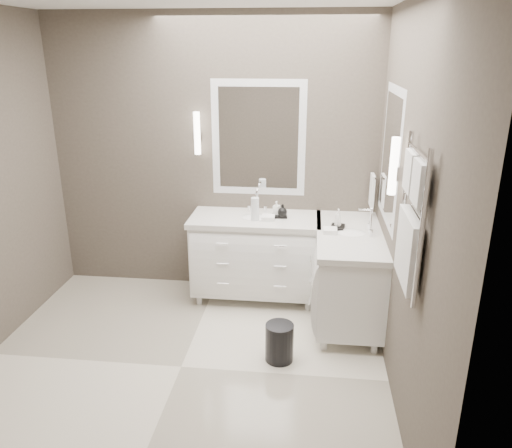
# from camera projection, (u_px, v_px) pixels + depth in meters

# --- Properties ---
(floor) EXTENTS (3.20, 3.00, 0.01)m
(floor) POSITION_uv_depth(u_px,v_px,m) (181.00, 367.00, 3.93)
(floor) COLOR silver
(floor) RESTS_ON ground
(wall_back) EXTENTS (3.20, 0.01, 2.70)m
(wall_back) POSITION_uv_depth(u_px,v_px,m) (213.00, 158.00, 4.88)
(wall_back) COLOR #4D453D
(wall_back) RESTS_ON floor
(wall_front) EXTENTS (3.20, 0.01, 2.70)m
(wall_front) POSITION_uv_depth(u_px,v_px,m) (73.00, 310.00, 2.06)
(wall_front) COLOR #4D453D
(wall_front) RESTS_ON floor
(wall_right) EXTENTS (0.01, 3.00, 2.70)m
(wall_right) POSITION_uv_depth(u_px,v_px,m) (408.00, 211.00, 3.30)
(wall_right) COLOR #4D453D
(wall_right) RESTS_ON floor
(vanity_back) EXTENTS (1.24, 0.59, 0.97)m
(vanity_back) POSITION_uv_depth(u_px,v_px,m) (255.00, 252.00, 4.86)
(vanity_back) COLOR white
(vanity_back) RESTS_ON floor
(vanity_right) EXTENTS (0.59, 1.24, 0.97)m
(vanity_right) POSITION_uv_depth(u_px,v_px,m) (348.00, 271.00, 4.47)
(vanity_right) COLOR white
(vanity_right) RESTS_ON floor
(mirror_back) EXTENTS (0.90, 0.02, 1.10)m
(mirror_back) POSITION_uv_depth(u_px,v_px,m) (258.00, 139.00, 4.75)
(mirror_back) COLOR white
(mirror_back) RESTS_ON wall_back
(mirror_right) EXTENTS (0.02, 0.90, 1.10)m
(mirror_right) POSITION_uv_depth(u_px,v_px,m) (391.00, 156.00, 3.99)
(mirror_right) COLOR white
(mirror_right) RESTS_ON wall_right
(sconce_back) EXTENTS (0.06, 0.06, 0.40)m
(sconce_back) POSITION_uv_depth(u_px,v_px,m) (197.00, 134.00, 4.74)
(sconce_back) COLOR white
(sconce_back) RESTS_ON wall_back
(sconce_right) EXTENTS (0.06, 0.06, 0.40)m
(sconce_right) POSITION_uv_depth(u_px,v_px,m) (394.00, 167.00, 3.44)
(sconce_right) COLOR white
(sconce_right) RESTS_ON wall_right
(towel_bar_corner) EXTENTS (0.03, 0.22, 0.30)m
(towel_bar_corner) POSITION_uv_depth(u_px,v_px,m) (372.00, 190.00, 4.66)
(towel_bar_corner) COLOR white
(towel_bar_corner) RESTS_ON wall_right
(towel_ladder) EXTENTS (0.06, 0.58, 0.90)m
(towel_ladder) POSITION_uv_depth(u_px,v_px,m) (411.00, 225.00, 2.92)
(towel_ladder) COLOR white
(towel_ladder) RESTS_ON wall_right
(waste_bin) EXTENTS (0.26, 0.26, 0.32)m
(waste_bin) POSITION_uv_depth(u_px,v_px,m) (279.00, 342.00, 3.97)
(waste_bin) COLOR black
(waste_bin) RESTS_ON floor
(amenity_tray_back) EXTENTS (0.15, 0.12, 0.02)m
(amenity_tray_back) POSITION_uv_depth(u_px,v_px,m) (279.00, 216.00, 4.73)
(amenity_tray_back) COLOR black
(amenity_tray_back) RESTS_ON vanity_back
(amenity_tray_right) EXTENTS (0.14, 0.17, 0.02)m
(amenity_tray_right) POSITION_uv_depth(u_px,v_px,m) (338.00, 227.00, 4.44)
(amenity_tray_right) COLOR black
(amenity_tray_right) RESTS_ON vanity_right
(water_bottle) EXTENTS (0.09, 0.09, 0.22)m
(water_bottle) POSITION_uv_depth(u_px,v_px,m) (255.00, 209.00, 4.62)
(water_bottle) COLOR silver
(water_bottle) RESTS_ON vanity_back
(soap_bottle_a) EXTENTS (0.07, 0.07, 0.13)m
(soap_bottle_a) POSITION_uv_depth(u_px,v_px,m) (277.00, 208.00, 4.73)
(soap_bottle_a) COLOR white
(soap_bottle_a) RESTS_ON amenity_tray_back
(soap_bottle_b) EXTENTS (0.10, 0.10, 0.12)m
(soap_bottle_b) POSITION_uv_depth(u_px,v_px,m) (283.00, 210.00, 4.68)
(soap_bottle_b) COLOR black
(soap_bottle_b) RESTS_ON amenity_tray_back
(soap_bottle_c) EXTENTS (0.07, 0.07, 0.16)m
(soap_bottle_c) POSITION_uv_depth(u_px,v_px,m) (338.00, 217.00, 4.41)
(soap_bottle_c) COLOR white
(soap_bottle_c) RESTS_ON amenity_tray_right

